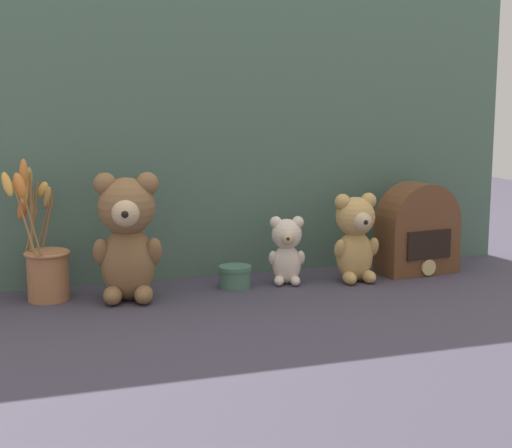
# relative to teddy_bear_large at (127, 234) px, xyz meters

# --- Properties ---
(ground_plane) EXTENTS (4.00, 4.00, 0.00)m
(ground_plane) POSITION_rel_teddy_bear_large_xyz_m (0.31, 0.01, -0.15)
(ground_plane) COLOR #3D3847
(backdrop_wall) EXTENTS (1.49, 0.02, 0.76)m
(backdrop_wall) POSITION_rel_teddy_bear_large_xyz_m (0.31, 0.17, 0.23)
(backdrop_wall) COLOR #4C6B5B
(backdrop_wall) RESTS_ON ground
(teddy_bear_large) EXTENTS (0.16, 0.14, 0.29)m
(teddy_bear_large) POSITION_rel_teddy_bear_large_xyz_m (0.00, 0.00, 0.00)
(teddy_bear_large) COLOR olive
(teddy_bear_large) RESTS_ON ground
(teddy_bear_medium) EXTENTS (0.12, 0.11, 0.22)m
(teddy_bear_medium) POSITION_rel_teddy_bear_large_xyz_m (0.55, 0.00, -0.04)
(teddy_bear_medium) COLOR tan
(teddy_bear_medium) RESTS_ON ground
(teddy_bear_small) EXTENTS (0.09, 0.08, 0.16)m
(teddy_bear_small) POSITION_rel_teddy_bear_large_xyz_m (0.39, 0.03, -0.06)
(teddy_bear_small) COLOR beige
(teddy_bear_small) RESTS_ON ground
(flower_vase) EXTENTS (0.15, 0.14, 0.32)m
(flower_vase) POSITION_rel_teddy_bear_large_xyz_m (-0.17, 0.06, -0.06)
(flower_vase) COLOR #AD7047
(flower_vase) RESTS_ON ground
(vintage_radio) EXTENTS (0.21, 0.12, 0.23)m
(vintage_radio) POSITION_rel_teddy_bear_large_xyz_m (0.74, 0.04, -0.04)
(vintage_radio) COLOR brown
(vintage_radio) RESTS_ON ground
(decorative_tin_tall) EXTENTS (0.08, 0.08, 0.05)m
(decorative_tin_tall) POSITION_rel_teddy_bear_large_xyz_m (0.26, 0.04, -0.12)
(decorative_tin_tall) COLOR #47705B
(decorative_tin_tall) RESTS_ON ground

